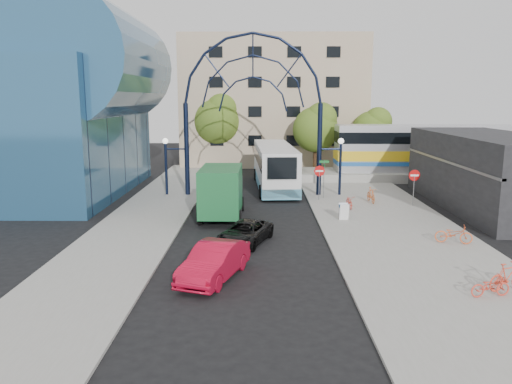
{
  "coord_description": "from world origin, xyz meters",
  "views": [
    {
      "loc": [
        0.52,
        -23.45,
        7.34
      ],
      "look_at": [
        0.29,
        6.0,
        1.81
      ],
      "focal_mm": 35.0,
      "sensor_mm": 36.0,
      "label": 1
    }
  ],
  "objects_px": {
    "red_sedan": "(214,261)",
    "bike_near_b": "(371,195)",
    "stop_sign": "(319,174)",
    "bike_far_a": "(454,234)",
    "city_bus": "(274,166)",
    "street_name_sign": "(324,171)",
    "tree_north_b": "(219,118)",
    "black_suv": "(245,233)",
    "gateway_arch": "(253,82)",
    "tree_north_a": "(317,127)",
    "bike_far_c": "(490,286)",
    "train_car": "(474,148)",
    "bike_near_a": "(349,202)",
    "tree_north_c": "(373,129)",
    "green_truck": "(222,192)",
    "sandwich_board": "(344,210)",
    "do_not_enter_sign": "(414,179)",
    "bike_far_b": "(508,276)"
  },
  "relations": [
    {
      "from": "street_name_sign",
      "to": "tree_north_c",
      "type": "xyz_separation_m",
      "value": [
        6.92,
        15.33,
        2.15
      ]
    },
    {
      "from": "gateway_arch",
      "to": "city_bus",
      "type": "distance_m",
      "value": 7.84
    },
    {
      "from": "bike_far_a",
      "to": "bike_far_b",
      "type": "distance_m",
      "value": 6.32
    },
    {
      "from": "tree_north_b",
      "to": "street_name_sign",
      "type": "bearing_deg",
      "value": -62.35
    },
    {
      "from": "stop_sign",
      "to": "train_car",
      "type": "relative_size",
      "value": 0.1
    },
    {
      "from": "street_name_sign",
      "to": "tree_north_a",
      "type": "relative_size",
      "value": 0.4
    },
    {
      "from": "tree_north_c",
      "to": "bike_near_a",
      "type": "height_order",
      "value": "tree_north_c"
    },
    {
      "from": "street_name_sign",
      "to": "tree_north_b",
      "type": "bearing_deg",
      "value": 117.65
    },
    {
      "from": "gateway_arch",
      "to": "tree_north_c",
      "type": "height_order",
      "value": "gateway_arch"
    },
    {
      "from": "tree_north_a",
      "to": "tree_north_b",
      "type": "bearing_deg",
      "value": 158.2
    },
    {
      "from": "tree_north_b",
      "to": "black_suv",
      "type": "xyz_separation_m",
      "value": [
        3.64,
        -28.69,
        -4.69
      ]
    },
    {
      "from": "stop_sign",
      "to": "tree_north_b",
      "type": "height_order",
      "value": "tree_north_b"
    },
    {
      "from": "do_not_enter_sign",
      "to": "bike_near_b",
      "type": "relative_size",
      "value": 1.41
    },
    {
      "from": "gateway_arch",
      "to": "street_name_sign",
      "type": "height_order",
      "value": "gateway_arch"
    },
    {
      "from": "red_sedan",
      "to": "bike_near_b",
      "type": "height_order",
      "value": "red_sedan"
    },
    {
      "from": "do_not_enter_sign",
      "to": "city_bus",
      "type": "height_order",
      "value": "city_bus"
    },
    {
      "from": "city_bus",
      "to": "sandwich_board",
      "type": "bearing_deg",
      "value": -74.8
    },
    {
      "from": "street_name_sign",
      "to": "red_sedan",
      "type": "xyz_separation_m",
      "value": [
        -6.55,
        -16.44,
        -1.39
      ]
    },
    {
      "from": "street_name_sign",
      "to": "red_sedan",
      "type": "bearing_deg",
      "value": -111.72
    },
    {
      "from": "bike_far_c",
      "to": "street_name_sign",
      "type": "bearing_deg",
      "value": 2.01
    },
    {
      "from": "stop_sign",
      "to": "street_name_sign",
      "type": "height_order",
      "value": "street_name_sign"
    },
    {
      "from": "street_name_sign",
      "to": "stop_sign",
      "type": "bearing_deg",
      "value": -123.64
    },
    {
      "from": "sandwich_board",
      "to": "tree_north_c",
      "type": "height_order",
      "value": "tree_north_c"
    },
    {
      "from": "green_truck",
      "to": "bike_far_b",
      "type": "relative_size",
      "value": 3.56
    },
    {
      "from": "street_name_sign",
      "to": "black_suv",
      "type": "bearing_deg",
      "value": -115.55
    },
    {
      "from": "green_truck",
      "to": "red_sedan",
      "type": "distance_m",
      "value": 10.94
    },
    {
      "from": "tree_north_c",
      "to": "bike_near_a",
      "type": "relative_size",
      "value": 4.12
    },
    {
      "from": "gateway_arch",
      "to": "stop_sign",
      "type": "xyz_separation_m",
      "value": [
        4.8,
        -2.0,
        -6.56
      ]
    },
    {
      "from": "train_car",
      "to": "bike_near_a",
      "type": "xyz_separation_m",
      "value": [
        -13.48,
        -12.71,
        -2.37
      ]
    },
    {
      "from": "sandwich_board",
      "to": "tree_north_a",
      "type": "relative_size",
      "value": 0.14
    },
    {
      "from": "stop_sign",
      "to": "bike_far_a",
      "type": "height_order",
      "value": "stop_sign"
    },
    {
      "from": "street_name_sign",
      "to": "red_sedan",
      "type": "relative_size",
      "value": 0.62
    },
    {
      "from": "street_name_sign",
      "to": "bike_far_a",
      "type": "distance_m",
      "value": 12.78
    },
    {
      "from": "bike_far_c",
      "to": "stop_sign",
      "type": "bearing_deg",
      "value": 3.6
    },
    {
      "from": "tree_north_c",
      "to": "red_sedan",
      "type": "bearing_deg",
      "value": -112.98
    },
    {
      "from": "sandwich_board",
      "to": "red_sedan",
      "type": "relative_size",
      "value": 0.22
    },
    {
      "from": "sandwich_board",
      "to": "bike_near_a",
      "type": "distance_m",
      "value": 3.45
    },
    {
      "from": "gateway_arch",
      "to": "bike_far_c",
      "type": "relative_size",
      "value": 8.86
    },
    {
      "from": "green_truck",
      "to": "red_sedan",
      "type": "relative_size",
      "value": 1.44
    },
    {
      "from": "bike_far_b",
      "to": "tree_north_b",
      "type": "bearing_deg",
      "value": -0.19
    },
    {
      "from": "city_bus",
      "to": "red_sedan",
      "type": "bearing_deg",
      "value": -101.28
    },
    {
      "from": "tree_north_c",
      "to": "bike_far_a",
      "type": "relative_size",
      "value": 3.6
    },
    {
      "from": "tree_north_c",
      "to": "black_suv",
      "type": "bearing_deg",
      "value": -114.84
    },
    {
      "from": "do_not_enter_sign",
      "to": "tree_north_b",
      "type": "relative_size",
      "value": 0.31
    },
    {
      "from": "do_not_enter_sign",
      "to": "train_car",
      "type": "xyz_separation_m",
      "value": [
        9.0,
        12.0,
        0.93
      ]
    },
    {
      "from": "black_suv",
      "to": "bike_near_b",
      "type": "height_order",
      "value": "bike_near_b"
    },
    {
      "from": "tree_north_a",
      "to": "bike_far_b",
      "type": "bearing_deg",
      "value": -82.94
    },
    {
      "from": "city_bus",
      "to": "bike_far_c",
      "type": "height_order",
      "value": "city_bus"
    },
    {
      "from": "red_sedan",
      "to": "bike_far_a",
      "type": "relative_size",
      "value": 2.49
    },
    {
      "from": "black_suv",
      "to": "bike_near_b",
      "type": "xyz_separation_m",
      "value": [
        8.59,
        9.84,
        0.07
      ]
    }
  ]
}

